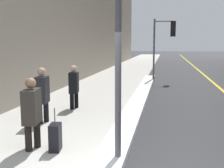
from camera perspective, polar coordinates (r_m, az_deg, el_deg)
sidewalk_slab at (r=19.83m, az=1.48°, el=1.63°), size 4.00×80.00×0.01m
road_centre_stripe at (r=19.76m, az=18.91°, el=1.15°), size 0.16×80.00×0.00m
snow_bank_curb at (r=11.33m, az=5.46°, el=-3.12°), size 0.63×16.09×0.14m
traffic_light_near at (r=17.23m, az=10.86°, el=9.48°), size 1.31×0.32×3.75m
pedestrian_with_shoulder_bag at (r=6.29m, az=-15.96°, el=-5.14°), size 0.38×0.74×1.58m
pedestrian_nearside at (r=8.28m, az=-13.96°, el=-1.74°), size 0.39×0.76×1.62m
pedestrian_in_glasses at (r=9.90m, az=-7.76°, el=-0.20°), size 0.37×0.54×1.54m
rolling_suitcase at (r=6.22m, az=-11.44°, el=-10.61°), size 0.28×0.39×0.95m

